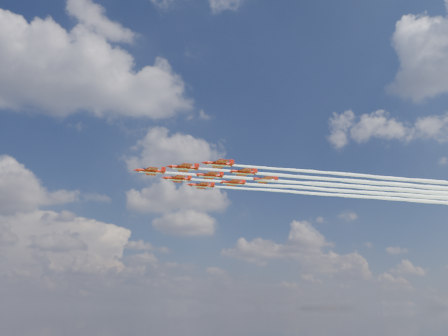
# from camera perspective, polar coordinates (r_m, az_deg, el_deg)

# --- Properties ---
(jet_lead) EXTENTS (144.61, 9.36, 2.75)m
(jet_lead) POSITION_cam_1_polar(r_m,az_deg,el_deg) (169.58, 14.20, -2.17)
(jet_lead) COLOR #B31609
(jet_row2_port) EXTENTS (144.61, 9.36, 2.75)m
(jet_row2_port) POSITION_cam_1_polar(r_m,az_deg,el_deg) (169.24, 18.32, -1.77)
(jet_row2_port) COLOR #B31609
(jet_row2_starb) EXTENTS (144.61, 9.36, 2.75)m
(jet_row2_starb) POSITION_cam_1_polar(r_m,az_deg,el_deg) (180.19, 16.06, -2.93)
(jet_row2_starb) COLOR #B31609
(jet_row3_port) EXTENTS (144.61, 9.36, 2.75)m
(jet_row3_port) POSITION_cam_1_polar(r_m,az_deg,el_deg) (169.78, 22.44, -1.36)
(jet_row3_port) COLOR #B31609
(jet_row3_centre) EXTENTS (144.61, 9.36, 2.75)m
(jet_row3_centre) POSITION_cam_1_polar(r_m,az_deg,el_deg) (180.20, 19.94, -2.55)
(jet_row3_centre) COLOR #B31609
(jet_row3_starb) EXTENTS (144.61, 9.36, 2.75)m
(jet_row3_starb) POSITION_cam_1_polar(r_m,az_deg,el_deg) (190.99, 17.71, -3.61)
(jet_row3_starb) COLOR #B31609
(jet_row4_port) EXTENTS (144.61, 9.36, 2.75)m
(jet_row4_port) POSITION_cam_1_polar(r_m,az_deg,el_deg) (181.04, 23.79, -2.16)
(jet_row4_port) COLOR #B31609
(jet_row4_starb) EXTENTS (144.61, 9.36, 2.75)m
(jet_row4_starb) POSITION_cam_1_polar(r_m,az_deg,el_deg) (191.32, 21.36, -3.24)
(jet_row4_starb) COLOR #B31609
(jet_tail) EXTENTS (144.61, 9.36, 2.75)m
(jet_tail) POSITION_cam_1_polar(r_m,az_deg,el_deg) (192.42, 24.99, -2.87)
(jet_tail) COLOR #B31609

